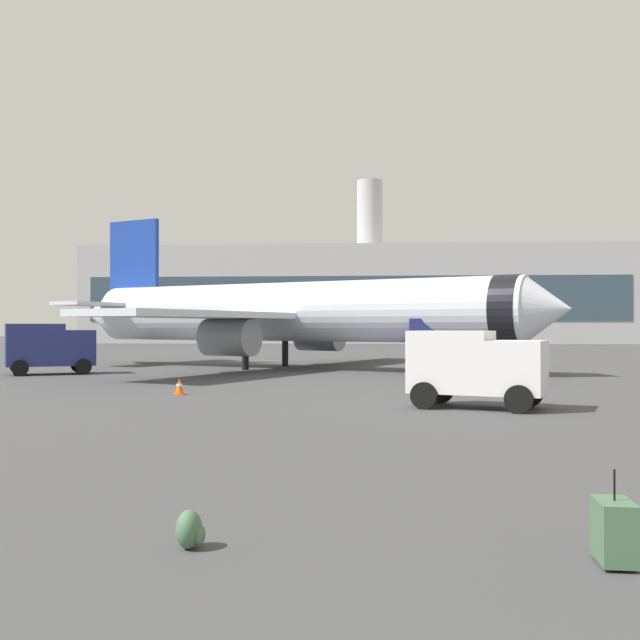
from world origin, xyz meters
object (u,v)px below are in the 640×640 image
at_px(airplane_at_gate, 289,312).
at_px(service_truck, 49,346).
at_px(traveller_backpack, 190,530).
at_px(fuel_truck, 458,343).
at_px(cargo_van, 475,365).
at_px(safety_cone_near, 179,386).
at_px(safety_cone_mid, 444,362).
at_px(rolling_suitcase, 615,531).

distance_m(airplane_at_gate, service_truck, 14.75).
bearing_deg(traveller_backpack, fuel_truck, 78.35).
xyz_separation_m(service_truck, cargo_van, (21.98, -16.26, -0.16)).
height_order(airplane_at_gate, safety_cone_near, airplane_at_gate).
bearing_deg(cargo_van, safety_cone_near, 159.77).
bearing_deg(traveller_backpack, safety_cone_mid, 80.49).
relative_size(fuel_truck, safety_cone_near, 9.02).
relative_size(service_truck, rolling_suitcase, 4.79).
xyz_separation_m(safety_cone_mid, traveller_backpack, (-6.96, -41.55, -0.11)).
bearing_deg(traveller_backpack, cargo_van, 70.94).
xyz_separation_m(safety_cone_mid, rolling_suitcase, (-1.94, -41.82, 0.05)).
distance_m(safety_cone_near, rolling_suitcase, 23.30).
bearing_deg(traveller_backpack, rolling_suitcase, -3.12).
bearing_deg(safety_cone_mid, cargo_van, -92.96).
xyz_separation_m(rolling_suitcase, traveller_backpack, (-5.02, 0.27, -0.16)).
xyz_separation_m(airplane_at_gate, safety_cone_mid, (10.16, 2.49, -3.32)).
xyz_separation_m(airplane_at_gate, safety_cone_near, (-2.33, -18.55, -3.32)).
bearing_deg(fuel_truck, service_truck, -175.19).
distance_m(cargo_van, rolling_suitcase, 16.70).
xyz_separation_m(airplane_at_gate, fuel_truck, (10.34, -4.44, -1.88)).
distance_m(service_truck, safety_cone_near, 16.29).
distance_m(safety_cone_mid, rolling_suitcase, 41.87).
bearing_deg(safety_cone_mid, rolling_suitcase, -92.66).
relative_size(cargo_van, traveller_backpack, 10.04).
bearing_deg(safety_cone_mid, service_truck, -159.06).
height_order(fuel_truck, rolling_suitcase, fuel_truck).
bearing_deg(fuel_truck, safety_cone_near, -131.91).
height_order(fuel_truck, cargo_van, fuel_truck).
relative_size(airplane_at_gate, cargo_van, 7.02).
xyz_separation_m(fuel_truck, cargo_van, (-1.48, -18.24, -0.32)).
distance_m(service_truck, cargo_van, 27.34).
bearing_deg(cargo_van, rolling_suitcase, -92.21).
bearing_deg(service_truck, rolling_suitcase, -57.04).
bearing_deg(service_truck, safety_cone_near, -48.36).
bearing_deg(traveller_backpack, service_truck, 116.57).
bearing_deg(rolling_suitcase, airplane_at_gate, 101.81).
height_order(cargo_van, safety_cone_near, cargo_van).
distance_m(airplane_at_gate, cargo_van, 24.45).
relative_size(cargo_van, rolling_suitcase, 4.38).
xyz_separation_m(service_truck, safety_cone_mid, (23.28, 8.91, -1.27)).
bearing_deg(airplane_at_gate, fuel_truck, -23.23).
xyz_separation_m(airplane_at_gate, rolling_suitcase, (8.22, -39.33, -3.27)).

